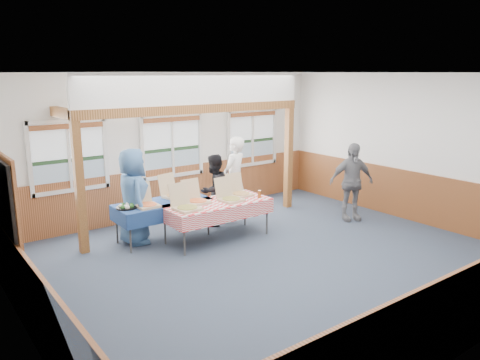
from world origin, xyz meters
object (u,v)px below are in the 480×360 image
(table_left, at_px, (163,205))
(person_grey, at_px, (351,182))
(man_blue, at_px, (133,196))
(woman_white, at_px, (234,179))
(table_right, at_px, (217,204))
(woman_black, at_px, (214,190))

(table_left, bearing_deg, person_grey, -28.00)
(table_left, xyz_separation_m, man_blue, (-0.54, 0.15, 0.22))
(woman_white, distance_m, man_blue, 2.40)
(table_right, relative_size, man_blue, 1.17)
(man_blue, bearing_deg, person_grey, -99.63)
(man_blue, distance_m, person_grey, 4.70)
(man_blue, height_order, person_grey, man_blue)
(woman_black, xyz_separation_m, man_blue, (-1.83, -0.00, 0.15))
(table_right, relative_size, woman_white, 1.16)
(woman_black, xyz_separation_m, person_grey, (2.63, -1.51, 0.10))
(table_left, distance_m, person_grey, 4.14)
(table_left, xyz_separation_m, woman_black, (1.29, 0.15, 0.07))
(man_blue, bearing_deg, table_left, -96.46)
(table_left, height_order, table_right, same)
(woman_white, bearing_deg, table_left, -18.61)
(woman_black, bearing_deg, table_left, -9.48)
(table_right, bearing_deg, person_grey, -17.20)
(table_right, relative_size, person_grey, 1.25)
(person_grey, bearing_deg, woman_black, 173.99)
(table_right, height_order, man_blue, man_blue)
(woman_white, relative_size, woman_black, 1.21)
(table_left, height_order, man_blue, man_blue)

